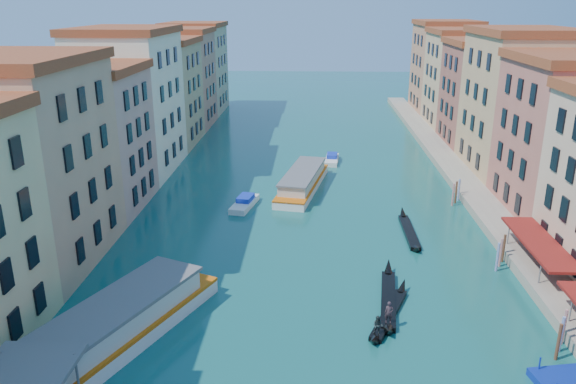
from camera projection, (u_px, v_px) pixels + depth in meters
The scene contains 11 objects.
left_bank_palazzos at pixel (116, 115), 76.49m from camera, with size 12.80×128.40×21.00m.
right_bank_palazzos at pixel (532, 118), 74.40m from camera, with size 12.80×128.40×21.00m.
quay at pixel (464, 183), 77.71m from camera, with size 4.00×140.00×1.00m, color gray.
mooring_poles_right at pixel (546, 316), 43.34m from camera, with size 1.44×54.24×3.20m.
vaporetto_near at pixel (106, 332), 40.85m from camera, with size 13.39×22.12×3.27m.
vaporetto_far at pixel (303, 181), 76.43m from camera, with size 7.24×18.23×2.65m.
gondola_fore at pixel (388, 298), 47.76m from camera, with size 2.51×12.68×2.53m.
gondola_right at pixel (388, 314), 45.34m from camera, with size 4.80×10.26×2.15m.
gondola_far at pixel (409, 230), 62.01m from camera, with size 1.14×11.98×1.70m.
motorboat_mid at pixel (245, 203), 70.03m from camera, with size 3.22×6.67×1.33m.
motorboat_far at pixel (332, 159), 89.59m from camera, with size 2.48×6.32×1.28m.
Camera 1 is at (0.87, -10.01, 24.32)m, focal length 35.00 mm.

